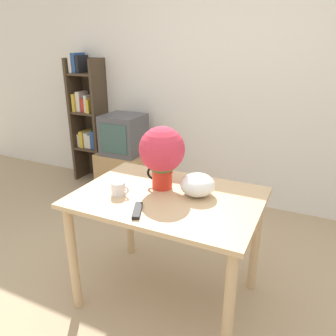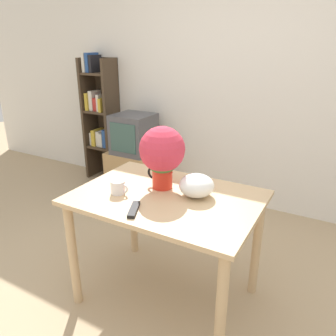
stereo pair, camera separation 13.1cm
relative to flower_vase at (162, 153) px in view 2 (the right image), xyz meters
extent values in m
plane|color=tan|center=(0.05, -0.34, -1.03)|extent=(12.00, 12.00, 0.00)
cube|color=silver|center=(0.05, 1.62, 0.27)|extent=(8.00, 0.05, 2.60)
cube|color=tan|center=(0.09, -0.09, -0.25)|extent=(1.15, 0.81, 0.03)
cylinder|color=tan|center=(-0.43, -0.44, -0.65)|extent=(0.06, 0.06, 0.76)
cylinder|color=tan|center=(0.60, -0.44, -0.65)|extent=(0.06, 0.06, 0.76)
cylinder|color=tan|center=(-0.43, 0.25, -0.65)|extent=(0.06, 0.06, 0.76)
cylinder|color=tan|center=(0.60, 0.25, -0.65)|extent=(0.06, 0.06, 0.76)
cylinder|color=red|center=(0.00, 0.00, -0.16)|extent=(0.13, 0.13, 0.16)
cone|color=red|center=(0.06, 0.00, -0.10)|extent=(0.05, 0.05, 0.04)
torus|color=black|center=(-0.07, 0.00, -0.15)|extent=(0.09, 0.02, 0.09)
sphere|color=#3D7033|center=(0.00, 0.00, -0.02)|extent=(0.22, 0.22, 0.22)
sphere|color=#CC3347|center=(0.00, 0.00, 0.03)|extent=(0.30, 0.30, 0.30)
cylinder|color=white|center=(-0.20, -0.22, -0.19)|extent=(0.09, 0.09, 0.09)
torus|color=white|center=(-0.15, -0.22, -0.19)|extent=(0.06, 0.01, 0.06)
ellipsoid|color=white|center=(0.25, -0.01, -0.17)|extent=(0.22, 0.22, 0.14)
cube|color=black|center=(0.02, -0.36, -0.23)|extent=(0.11, 0.18, 0.02)
cube|color=tan|center=(-1.10, 1.25, -0.78)|extent=(0.60, 0.43, 0.50)
cube|color=#4C4C51|center=(-1.10, 1.25, -0.30)|extent=(0.42, 0.41, 0.45)
cube|color=#33514C|center=(-1.10, 1.04, -0.30)|extent=(0.33, 0.01, 0.32)
cube|color=#423323|center=(-1.93, 1.45, -0.26)|extent=(0.04, 0.29, 1.53)
cube|color=#423323|center=(-1.56, 1.45, -0.26)|extent=(0.04, 0.29, 1.53)
cube|color=#423323|center=(-1.74, 1.59, -0.26)|extent=(0.40, 0.01, 1.53)
cube|color=#423323|center=(-1.74, 1.45, -0.60)|extent=(0.33, 0.27, 0.03)
cube|color=silver|center=(-1.87, 1.45, -0.50)|extent=(0.04, 0.17, 0.16)
cube|color=gold|center=(-1.81, 1.45, -0.48)|extent=(0.05, 0.21, 0.21)
cube|color=silver|center=(-1.75, 1.45, -0.49)|extent=(0.06, 0.17, 0.19)
cube|color=silver|center=(-1.70, 1.45, -0.50)|extent=(0.04, 0.18, 0.17)
cube|color=#284C8E|center=(-1.64, 1.45, -0.47)|extent=(0.05, 0.18, 0.23)
cube|color=#423323|center=(-1.74, 1.45, -0.14)|extent=(0.33, 0.27, 0.03)
cube|color=gold|center=(-1.87, 1.45, -0.02)|extent=(0.04, 0.23, 0.21)
cube|color=silver|center=(-1.81, 1.45, -0.01)|extent=(0.06, 0.18, 0.24)
cube|color=#B72D28|center=(-1.75, 1.45, -0.05)|extent=(0.05, 0.18, 0.16)
cube|color=silver|center=(-1.69, 1.45, -0.02)|extent=(0.04, 0.21, 0.20)
cube|color=gold|center=(-1.65, 1.45, -0.05)|extent=(0.04, 0.25, 0.16)
cube|color=#423323|center=(-1.74, 1.45, 0.32)|extent=(0.33, 0.27, 0.03)
cube|color=silver|center=(-1.87, 1.45, 0.44)|extent=(0.04, 0.21, 0.22)
cube|color=#284C8E|center=(-1.81, 1.45, 0.44)|extent=(0.05, 0.20, 0.22)
cube|color=black|center=(-1.77, 1.45, 0.43)|extent=(0.04, 0.20, 0.20)
camera|label=1|loc=(0.88, -1.77, 0.65)|focal=35.00mm
camera|label=2|loc=(1.00, -1.71, 0.65)|focal=35.00mm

